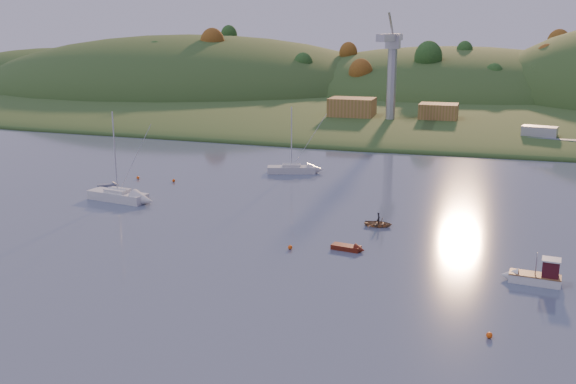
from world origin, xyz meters
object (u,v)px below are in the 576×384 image
(sailboat_near, at_px, (291,169))
(grey_dinghy, at_px, (111,185))
(red_tender, at_px, (352,248))
(canoe, at_px, (378,224))
(fishing_boat, at_px, (531,275))
(sailboat_far, at_px, (118,195))

(sailboat_near, xyz_separation_m, grey_dinghy, (-23.62, -17.98, -0.48))
(red_tender, relative_size, grey_dinghy, 1.19)
(sailboat_near, relative_size, red_tender, 2.87)
(sailboat_near, bearing_deg, red_tender, -80.40)
(canoe, bearing_deg, fishing_boat, -130.78)
(fishing_boat, distance_m, grey_dinghy, 63.76)
(sailboat_near, height_order, red_tender, sailboat_near)
(fishing_boat, relative_size, canoe, 1.65)
(grey_dinghy, bearing_deg, sailboat_far, -90.23)
(fishing_boat, distance_m, sailboat_far, 56.38)
(sailboat_near, bearing_deg, fishing_boat, -64.78)
(canoe, distance_m, grey_dinghy, 43.67)
(sailboat_far, xyz_separation_m, red_tender, (36.22, -10.99, -0.53))
(fishing_boat, height_order, red_tender, fishing_boat)
(sailboat_far, relative_size, red_tender, 3.23)
(fishing_boat, distance_m, canoe, 21.86)
(sailboat_far, bearing_deg, canoe, 7.54)
(fishing_boat, bearing_deg, red_tender, -6.15)
(sailboat_far, height_order, red_tender, sailboat_far)
(sailboat_far, xyz_separation_m, grey_dinghy, (-5.55, 6.88, -0.55))
(sailboat_near, distance_m, sailboat_far, 30.74)
(red_tender, bearing_deg, sailboat_far, 172.26)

